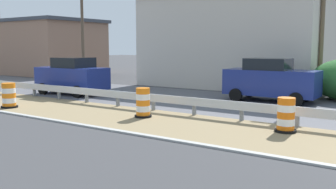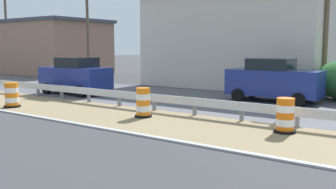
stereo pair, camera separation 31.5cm
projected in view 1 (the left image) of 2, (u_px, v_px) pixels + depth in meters
The scene contains 9 objects.
traffic_barrel_nearest at pixel (286, 116), 11.96m from camera, with size 0.69×0.69×1.10m.
traffic_barrel_close at pixel (143, 104), 14.47m from camera, with size 0.66×0.66×1.13m.
traffic_barrel_mid at pixel (9, 97), 16.72m from camera, with size 0.72×0.72×1.10m.
car_lead_near_lane at pixel (72, 76), 21.34m from camera, with size 2.20×4.19×2.08m.
car_trailing_near_lane at pixel (271, 80), 18.55m from camera, with size 2.07×4.44×2.12m.
roadside_shop_near at pixel (241, 40), 26.66m from camera, with size 9.32×12.22×6.32m.
roadside_shop_far at pixel (35, 47), 38.11m from camera, with size 7.62×13.81×5.22m.
utility_pole_near at pixel (323, 6), 20.73m from camera, with size 0.24×1.80×9.45m.
utility_pole_mid at pixel (82, 31), 31.55m from camera, with size 0.24×1.80×7.63m.
Camera 1 is at (-10.18, 1.51, 2.71)m, focal length 40.40 mm.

